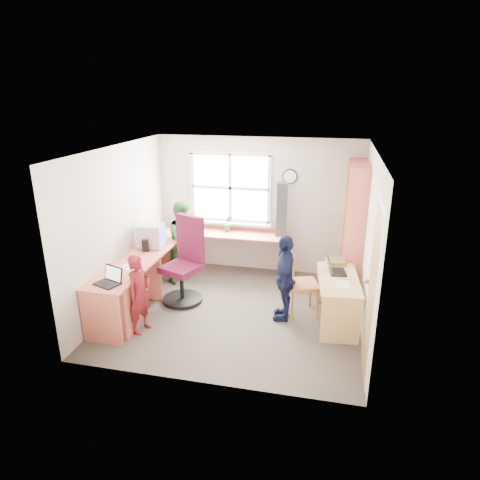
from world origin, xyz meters
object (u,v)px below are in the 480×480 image
at_px(l_desk, 145,283).
at_px(swivel_chair, 185,265).
at_px(cd_tower, 281,209).
at_px(crt_monitor, 151,236).
at_px(person_green, 184,241).
at_px(wooden_chair, 298,280).
at_px(person_navy, 285,278).
at_px(laptop_right, 334,269).
at_px(right_desk, 338,290).
at_px(potted_plant, 228,223).
at_px(person_red, 140,294).
at_px(laptop_left, 110,280).
at_px(bookshelf, 353,231).

xyz_separation_m(l_desk, swivel_chair, (0.44, 0.51, 0.12)).
distance_m(l_desk, cd_tower, 2.60).
xyz_separation_m(crt_monitor, cd_tower, (1.94, 1.04, 0.27)).
bearing_deg(l_desk, person_green, 82.45).
distance_m(wooden_chair, person_green, 2.19).
height_order(l_desk, person_navy, person_navy).
xyz_separation_m(l_desk, crt_monitor, (-0.19, 0.73, 0.49)).
xyz_separation_m(laptop_right, person_navy, (-0.67, -0.24, -0.09)).
distance_m(right_desk, laptop_right, 0.31).
relative_size(potted_plant, person_green, 0.22).
xyz_separation_m(right_desk, cd_tower, (-1.01, 1.46, 0.72)).
bearing_deg(l_desk, wooden_chair, 11.04).
relative_size(wooden_chair, crt_monitor, 2.44).
height_order(person_green, person_navy, person_green).
bearing_deg(swivel_chair, person_green, 131.09).
bearing_deg(cd_tower, potted_plant, 168.66).
distance_m(right_desk, person_green, 2.77).
bearing_deg(right_desk, crt_monitor, 166.29).
bearing_deg(person_red, crt_monitor, 29.69).
height_order(wooden_chair, laptop_right, wooden_chair).
xyz_separation_m(crt_monitor, laptop_left, (0.02, -1.40, -0.14)).
xyz_separation_m(right_desk, wooden_chair, (-0.57, 0.12, 0.05)).
distance_m(l_desk, person_green, 1.28).
height_order(wooden_chair, person_red, person_red).
bearing_deg(laptop_left, wooden_chair, 45.72).
bearing_deg(laptop_right, right_desk, -170.67).
bearing_deg(person_navy, right_desk, 91.49).
bearing_deg(bookshelf, laptop_left, -145.55).
distance_m(right_desk, laptop_left, 3.10).
bearing_deg(person_red, swivel_chair, -1.26).
distance_m(laptop_left, cd_tower, 3.13).
bearing_deg(person_navy, laptop_left, -69.48).
relative_size(l_desk, laptop_left, 7.60).
relative_size(laptop_right, person_red, 0.31).
bearing_deg(potted_plant, person_green, -141.13).
bearing_deg(person_red, bookshelf, -40.59).
bearing_deg(swivel_chair, right_desk, 15.81).
bearing_deg(potted_plant, person_navy, -51.35).
relative_size(crt_monitor, person_green, 0.29).
bearing_deg(bookshelf, crt_monitor, -166.77).
xyz_separation_m(laptop_right, person_red, (-2.53, -1.02, -0.17)).
bearing_deg(bookshelf, person_green, -175.53).
relative_size(l_desk, potted_plant, 9.89).
bearing_deg(laptop_left, potted_plant, 88.89).
height_order(crt_monitor, potted_plant, crt_monitor).
bearing_deg(l_desk, crt_monitor, 104.55).
distance_m(l_desk, potted_plant, 2.00).
bearing_deg(crt_monitor, bookshelf, 9.62).
xyz_separation_m(laptop_right, person_green, (-2.53, 0.75, -0.04)).
bearing_deg(cd_tower, crt_monitor, -163.02).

